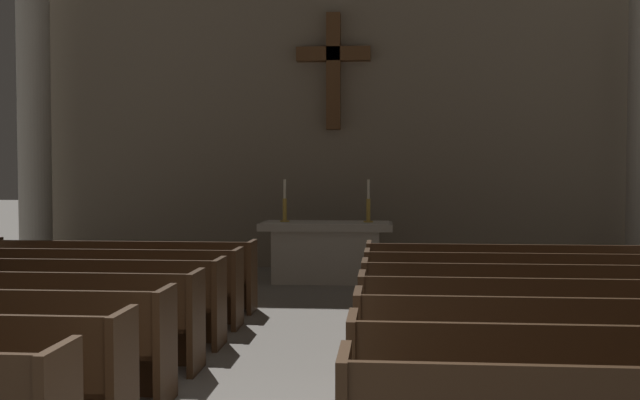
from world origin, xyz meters
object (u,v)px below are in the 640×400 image
(pew_left_row_6, at_px, (91,286))
(pew_right_row_7, at_px, (509,280))
(pew_left_row_5, at_px, (56,300))
(pew_right_row_3, at_px, (592,356))
(pew_right_row_6, at_px, (522,292))
(candlestick_left, at_px, (285,208))
(pew_left_row_4, at_px, (11,318))
(candlestick_right, at_px, (368,208))
(pew_right_row_5, at_px, (540,308))
(pew_right_row_4, at_px, (562,328))
(pew_right_row_2, at_px, (635,394))
(altar, at_px, (326,250))
(column_left_fourth, at_px, (34,101))
(pew_left_row_7, at_px, (120,275))

(pew_left_row_6, relative_size, pew_right_row_7, 1.00)
(pew_left_row_5, xyz_separation_m, pew_right_row_7, (5.12, 1.98, 0.00))
(pew_right_row_3, relative_size, pew_right_row_6, 1.00)
(candlestick_left, bearing_deg, pew_left_row_4, -108.02)
(pew_left_row_5, bearing_deg, candlestick_right, 55.42)
(pew_right_row_5, xyz_separation_m, pew_right_row_6, (0.00, 0.99, 0.00))
(pew_left_row_6, bearing_deg, pew_right_row_4, -21.13)
(pew_right_row_2, distance_m, pew_right_row_4, 1.98)
(pew_right_row_4, bearing_deg, candlestick_left, 119.69)
(pew_left_row_5, relative_size, pew_right_row_7, 1.00)
(pew_left_row_5, relative_size, altar, 1.65)
(pew_right_row_3, distance_m, pew_right_row_4, 0.99)
(pew_right_row_4, relative_size, candlestick_left, 5.12)
(pew_left_row_6, bearing_deg, pew_left_row_4, -90.00)
(column_left_fourth, bearing_deg, candlestick_left, -7.88)
(pew_left_row_6, bearing_deg, pew_right_row_2, -37.71)
(pew_left_row_5, distance_m, pew_left_row_6, 0.99)
(pew_left_row_5, relative_size, candlestick_left, 5.12)
(pew_right_row_3, distance_m, column_left_fourth, 11.11)
(altar, bearing_deg, candlestick_left, 180.00)
(pew_left_row_4, relative_size, pew_left_row_7, 1.00)
(pew_left_row_4, xyz_separation_m, pew_left_row_5, (0.00, 0.99, 0.00))
(pew_right_row_7, bearing_deg, pew_right_row_6, -90.00)
(pew_left_row_4, xyz_separation_m, pew_left_row_7, (0.00, 2.97, 0.00))
(pew_left_row_6, xyz_separation_m, pew_right_row_5, (5.12, -0.99, 0.00))
(candlestick_left, bearing_deg, pew_right_row_5, -55.42)
(candlestick_right, bearing_deg, altar, 180.00)
(pew_left_row_6, height_order, pew_right_row_3, same)
(pew_left_row_6, xyz_separation_m, candlestick_right, (3.26, 3.74, 0.76))
(pew_right_row_3, height_order, pew_right_row_7, same)
(pew_left_row_7, bearing_deg, pew_right_row_3, -37.71)
(pew_right_row_2, xyz_separation_m, pew_right_row_5, (0.00, 2.97, 0.00))
(pew_left_row_6, relative_size, column_left_fourth, 0.57)
(pew_right_row_4, bearing_deg, altar, 114.12)
(pew_left_row_4, xyz_separation_m, pew_right_row_4, (5.12, 0.00, 0.00))
(pew_left_row_7, height_order, candlestick_left, candlestick_left)
(pew_left_row_7, distance_m, altar, 3.76)
(pew_left_row_4, relative_size, pew_right_row_7, 1.00)
(pew_left_row_6, bearing_deg, candlestick_right, 48.92)
(pew_right_row_3, bearing_deg, pew_left_row_4, 169.06)
(pew_right_row_6, xyz_separation_m, pew_right_row_7, (0.00, 0.99, 0.00))
(pew_left_row_5, distance_m, pew_left_row_7, 1.98)
(pew_right_row_3, xyz_separation_m, pew_right_row_7, (0.00, 3.96, 0.00))
(pew_right_row_6, height_order, pew_right_row_7, same)
(pew_left_row_4, height_order, pew_left_row_6, same)
(column_left_fourth, bearing_deg, pew_left_row_6, -57.60)
(pew_right_row_3, distance_m, candlestick_left, 7.50)
(pew_right_row_2, relative_size, pew_right_row_4, 1.00)
(pew_right_row_5, distance_m, candlestick_left, 5.79)
(pew_left_row_5, distance_m, pew_right_row_2, 5.92)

